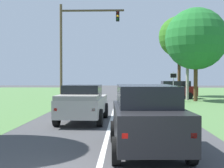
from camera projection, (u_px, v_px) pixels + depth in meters
ground_plane at (113, 114)px, 18.57m from camera, size 120.00×120.00×0.00m
red_suv_near at (147, 117)px, 9.38m from camera, size 2.30×4.63×1.98m
pickup_truck_lead at (83, 103)px, 15.41m from camera, size 2.30×4.95×1.83m
traffic_light at (75, 39)px, 29.07m from camera, size 5.98×0.40×8.94m
keep_moving_sign at (173, 83)px, 27.50m from camera, size 0.60×0.09×2.67m
oak_tree_right at (196, 39)px, 28.34m from camera, size 5.59×5.59×8.44m
crossing_suv_far at (174, 89)px, 31.74m from camera, size 4.60×2.23×1.79m
utility_pole_right at (187, 56)px, 29.81m from camera, size 0.28×0.28×8.46m
extra_tree_1 at (179, 37)px, 35.34m from camera, size 4.64×4.64×9.06m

